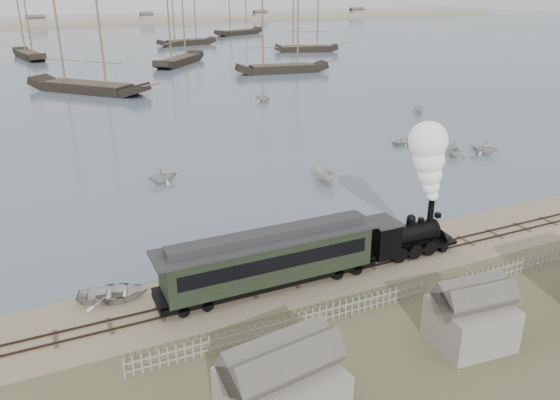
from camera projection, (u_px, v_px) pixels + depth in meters
name	position (u px, v px, depth m)	size (l,w,h in m)	color
ground	(330.00, 258.00, 39.93)	(600.00, 600.00, 0.00)	gray
harbor_water	(79.00, 41.00, 183.10)	(600.00, 336.00, 0.06)	#4B616C
rail_track	(344.00, 270.00, 38.23)	(120.00, 1.80, 0.16)	#31211B
picket_fence_west	(293.00, 332.00, 31.50)	(19.00, 0.10, 1.20)	gray
picket_fence_east	(537.00, 268.00, 38.48)	(15.00, 0.10, 1.20)	gray
shed_mid	(468.00, 342.00, 30.60)	(4.00, 3.50, 3.60)	gray
far_spit	(60.00, 25.00, 250.49)	(500.00, 20.00, 1.80)	tan
locomotive	(424.00, 198.00, 39.10)	(7.64, 2.85, 9.53)	black
passenger_coach	(269.00, 257.00, 35.15)	(14.92, 2.88, 3.62)	black
beached_dinghy	(114.00, 293.00, 34.60)	(4.37, 3.12, 0.91)	beige
rowboat_1	(162.00, 175.00, 54.33)	(3.00, 2.59, 1.58)	beige
rowboat_2	(324.00, 175.00, 54.64)	(3.58, 1.35, 1.38)	beige
rowboat_3	(406.00, 141.00, 67.41)	(3.62, 2.59, 0.75)	beige
rowboat_4	(454.00, 149.00, 62.64)	(3.18, 2.75, 1.68)	beige
rowboat_5	(418.00, 109.00, 83.28)	(3.17, 1.19, 1.23)	beige
rowboat_7	(262.00, 97.00, 90.95)	(3.23, 2.79, 1.70)	beige
rowboat_8	(484.00, 147.00, 63.42)	(3.07, 2.65, 1.62)	beige
schooner_2	(81.00, 35.00, 95.50)	(24.29, 5.60, 20.00)	black
schooner_3	(177.00, 21.00, 128.58)	(20.88, 4.82, 20.00)	black
schooner_4	(282.00, 25.00, 116.63)	(20.44, 4.72, 20.00)	black
schooner_5	(307.00, 15.00, 152.29)	(17.97, 4.15, 20.00)	black
schooner_7	(23.00, 18.00, 138.45)	(19.39, 4.47, 20.00)	black
schooner_8	(185.00, 12.00, 168.08)	(18.82, 4.34, 20.00)	black
schooner_9	(238.00, 7.00, 201.96)	(21.99, 5.07, 20.00)	black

